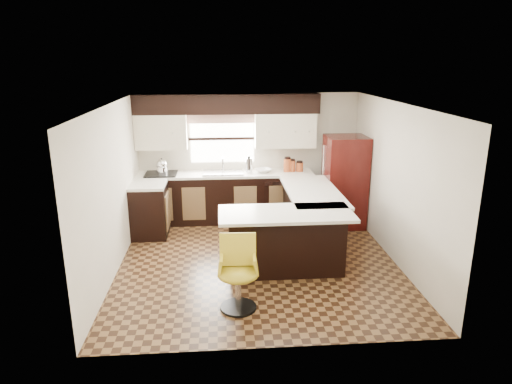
{
  "coord_description": "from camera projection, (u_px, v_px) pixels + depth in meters",
  "views": [
    {
      "loc": [
        -0.55,
        -6.45,
        3.03
      ],
      "look_at": [
        0.01,
        0.45,
        0.99
      ],
      "focal_mm": 32.0,
      "sensor_mm": 36.0,
      "label": 1
    }
  ],
  "objects": [
    {
      "name": "counter_back",
      "position": [
        226.0,
        174.0,
        8.58
      ],
      "size": [
        3.3,
        0.6,
        0.04
      ],
      "primitive_type": "cube",
      "color": "silver",
      "rests_on": "base_cab_back"
    },
    {
      "name": "counter_pen_long",
      "position": [
        312.0,
        191.0,
        7.47
      ],
      "size": [
        0.84,
        1.95,
        0.04
      ],
      "primitive_type": "cube",
      "color": "silver",
      "rests_on": "peninsula_long"
    },
    {
      "name": "ceiling",
      "position": [
        258.0,
        104.0,
        6.38
      ],
      "size": [
        4.4,
        4.4,
        0.0
      ],
      "primitive_type": "plane",
      "rotation": [
        3.14,
        0.0,
        0.0
      ],
      "color": "silver",
      "rests_on": "wall_back"
    },
    {
      "name": "cooktop",
      "position": [
        161.0,
        174.0,
        8.46
      ],
      "size": [
        0.58,
        0.5,
        0.02
      ],
      "primitive_type": "cube",
      "color": "black",
      "rests_on": "counter_back"
    },
    {
      "name": "wall_back",
      "position": [
        248.0,
        156.0,
        8.82
      ],
      "size": [
        4.4,
        0.0,
        4.4
      ],
      "primitive_type": "plane",
      "rotation": [
        1.57,
        0.0,
        0.0
      ],
      "color": "beige",
      "rests_on": "floor"
    },
    {
      "name": "percolator",
      "position": [
        249.0,
        165.0,
        8.57
      ],
      "size": [
        0.13,
        0.13,
        0.28
      ],
      "primitive_type": "cylinder",
      "color": "silver",
      "rests_on": "counter_back"
    },
    {
      "name": "canister_med",
      "position": [
        292.0,
        166.0,
        8.66
      ],
      "size": [
        0.12,
        0.12,
        0.21
      ],
      "primitive_type": "cylinder",
      "color": "#9C421D",
      "rests_on": "counter_back"
    },
    {
      "name": "valance",
      "position": [
        222.0,
        118.0,
        8.52
      ],
      "size": [
        1.3,
        0.06,
        0.18
      ],
      "primitive_type": "cube",
      "color": "#D19B93",
      "rests_on": "wall_back"
    },
    {
      "name": "upper_cab_right",
      "position": [
        285.0,
        130.0,
        8.56
      ],
      "size": [
        1.14,
        0.35,
        0.64
      ],
      "primitive_type": "cube",
      "color": "beige",
      "rests_on": "wall_back"
    },
    {
      "name": "sink",
      "position": [
        223.0,
        173.0,
        8.55
      ],
      "size": [
        0.75,
        0.45,
        0.03
      ],
      "primitive_type": "cube",
      "color": "#B2B2B7",
      "rests_on": "counter_back"
    },
    {
      "name": "upper_cab_left",
      "position": [
        161.0,
        132.0,
        8.39
      ],
      "size": [
        0.94,
        0.35,
        0.64
      ],
      "primitive_type": "cube",
      "color": "beige",
      "rests_on": "wall_back"
    },
    {
      "name": "counter_left",
      "position": [
        148.0,
        185.0,
        7.86
      ],
      "size": [
        0.6,
        0.7,
        0.04
      ],
      "primitive_type": "cube",
      "color": "silver",
      "rests_on": "base_cab_left"
    },
    {
      "name": "kettle",
      "position": [
        162.0,
        166.0,
        8.42
      ],
      "size": [
        0.21,
        0.21,
        0.29
      ],
      "primitive_type": null,
      "color": "silver",
      "rests_on": "cooktop"
    },
    {
      "name": "mixing_bowl",
      "position": [
        263.0,
        170.0,
        8.62
      ],
      "size": [
        0.38,
        0.38,
        0.07
      ],
      "primitive_type": "imported",
      "rotation": [
        0.0,
        0.0,
        0.37
      ],
      "color": "white",
      "rests_on": "counter_back"
    },
    {
      "name": "peninsula_return",
      "position": [
        286.0,
        242.0,
        6.63
      ],
      "size": [
        1.65,
        0.6,
        0.9
      ],
      "primitive_type": "cube",
      "color": "black",
      "rests_on": "floor"
    },
    {
      "name": "wall_front",
      "position": [
        276.0,
        245.0,
        4.62
      ],
      "size": [
        4.4,
        0.0,
        4.4
      ],
      "primitive_type": "plane",
      "rotation": [
        -1.57,
        0.0,
        0.0
      ],
      "color": "beige",
      "rests_on": "floor"
    },
    {
      "name": "base_cab_back",
      "position": [
        226.0,
        198.0,
        8.71
      ],
      "size": [
        3.3,
        0.6,
        0.9
      ],
      "primitive_type": "cube",
      "color": "black",
      "rests_on": "floor"
    },
    {
      "name": "wall_right",
      "position": [
        396.0,
        184.0,
        6.88
      ],
      "size": [
        0.0,
        4.4,
        4.4
      ],
      "primitive_type": "plane",
      "rotation": [
        1.57,
        0.0,
        -1.57
      ],
      "color": "beige",
      "rests_on": "floor"
    },
    {
      "name": "window_pane",
      "position": [
        222.0,
        139.0,
        8.67
      ],
      "size": [
        1.2,
        0.02,
        0.9
      ],
      "primitive_type": "cube",
      "color": "white",
      "rests_on": "wall_back"
    },
    {
      "name": "floor",
      "position": [
        258.0,
        261.0,
        7.06
      ],
      "size": [
        4.4,
        4.4,
        0.0
      ],
      "primitive_type": "plane",
      "color": "#49301A",
      "rests_on": "ground"
    },
    {
      "name": "base_cab_left",
      "position": [
        150.0,
        211.0,
        7.99
      ],
      "size": [
        0.6,
        0.7,
        0.9
      ],
      "primitive_type": "cube",
      "color": "black",
      "rests_on": "floor"
    },
    {
      "name": "wall_left",
      "position": [
        113.0,
        190.0,
        6.56
      ],
      "size": [
        0.0,
        4.4,
        4.4
      ],
      "primitive_type": "plane",
      "rotation": [
        1.57,
        0.0,
        1.57
      ],
      "color": "beige",
      "rests_on": "floor"
    },
    {
      "name": "soffit",
      "position": [
        227.0,
        104.0,
        8.34
      ],
      "size": [
        3.4,
        0.35,
        0.36
      ],
      "primitive_type": "cube",
      "color": "black",
      "rests_on": "wall_back"
    },
    {
      "name": "counter_pen_return",
      "position": [
        286.0,
        214.0,
        6.41
      ],
      "size": [
        1.89,
        0.84,
        0.04
      ],
      "primitive_type": "cube",
      "color": "silver",
      "rests_on": "peninsula_return"
    },
    {
      "name": "refrigerator",
      "position": [
        344.0,
        182.0,
        8.36
      ],
      "size": [
        0.72,
        0.69,
        1.68
      ],
      "primitive_type": "cube",
      "color": "#370B09",
      "rests_on": "floor"
    },
    {
      "name": "canister_large",
      "position": [
        287.0,
        165.0,
        8.65
      ],
      "size": [
        0.14,
        0.14,
        0.25
      ],
      "primitive_type": "cylinder",
      "color": "#9C421D",
      "rests_on": "counter_back"
    },
    {
      "name": "bar_chair",
      "position": [
        238.0,
        275.0,
        5.6
      ],
      "size": [
        0.52,
        0.52,
        0.93
      ],
      "primitive_type": null,
      "rotation": [
        0.0,
        0.0,
        -0.04
      ],
      "color": "gold",
      "rests_on": "floor"
    },
    {
      "name": "canister_small",
      "position": [
        300.0,
        167.0,
        8.68
      ],
      "size": [
        0.14,
        0.14,
        0.17
      ],
      "primitive_type": "cylinder",
      "color": "#9C421D",
      "rests_on": "counter_back"
    },
    {
      "name": "dishwasher",
      "position": [
        280.0,
        202.0,
        8.52
      ],
      "size": [
        0.58,
        0.03,
        0.78
      ],
      "primitive_type": "cube",
      "color": "black",
      "rests_on": "floor"
    },
    {
      "name": "peninsula_long",
      "position": [
        309.0,
        219.0,
        7.6
      ],
      "size": [
        0.6,
        1.95,
        0.9
      ],
      "primitive_type": "cube",
      "color": "black",
      "rests_on": "floor"
    }
  ]
}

